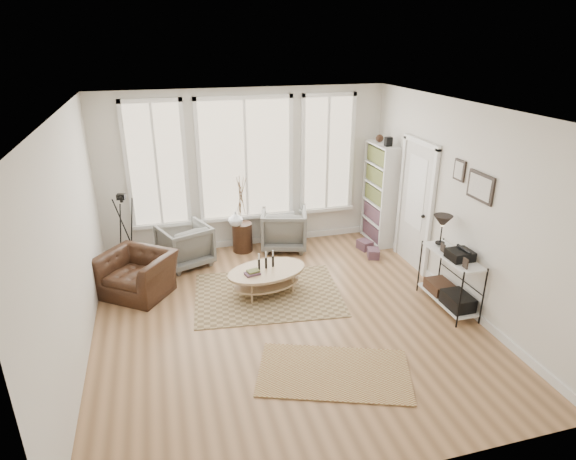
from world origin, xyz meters
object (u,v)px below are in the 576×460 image
object	(u,v)px
coffee_table	(267,275)
side_table	(241,214)
bookcase	(380,194)
low_shelf	(450,275)
armchair_left	(185,245)
accent_chair	(137,274)
armchair_right	(284,229)

from	to	relation	value
coffee_table	side_table	world-z (taller)	side_table
bookcase	low_shelf	bearing A→B (deg)	-91.28
bookcase	low_shelf	world-z (taller)	bookcase
armchair_left	accent_chair	world-z (taller)	armchair_left
low_shelf	armchair_right	xyz separation A→B (m)	(-1.76, 2.68, -0.13)
accent_chair	armchair_right	bearing A→B (deg)	58.17
low_shelf	accent_chair	world-z (taller)	low_shelf
low_shelf	accent_chair	size ratio (longest dim) A/B	1.29
armchair_left	armchair_right	world-z (taller)	armchair_right
armchair_left	armchair_right	xyz separation A→B (m)	(1.83, 0.22, 0.02)
armchair_left	armchair_right	bearing A→B (deg)	165.40
side_table	accent_chair	bearing A→B (deg)	-148.58
coffee_table	armchair_right	xyz separation A→B (m)	(0.70, 1.58, 0.07)
armchair_right	coffee_table	bearing A→B (deg)	82.01
low_shelf	coffee_table	xyz separation A→B (m)	(-2.47, 1.10, -0.20)
bookcase	armchair_right	world-z (taller)	bookcase
low_shelf	coffee_table	world-z (taller)	low_shelf
low_shelf	armchair_right	size ratio (longest dim) A/B	1.56
armchair_right	side_table	distance (m)	0.86
bookcase	coffee_table	distance (m)	2.97
bookcase	coffee_table	size ratio (longest dim) A/B	1.48
coffee_table	side_table	size ratio (longest dim) A/B	0.91
accent_chair	side_table	bearing A→B (deg)	67.60
low_shelf	coffee_table	size ratio (longest dim) A/B	0.94
bookcase	side_table	size ratio (longest dim) A/B	1.36
bookcase	low_shelf	size ratio (longest dim) A/B	1.58
armchair_left	coffee_table	bearing A→B (deg)	108.22
accent_chair	low_shelf	bearing A→B (deg)	15.88
armchair_left	side_table	world-z (taller)	side_table
side_table	armchair_right	bearing A→B (deg)	-4.90
coffee_table	armchair_left	xyz separation A→B (m)	(-1.13, 1.35, 0.06)
coffee_table	armchair_left	world-z (taller)	armchair_left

